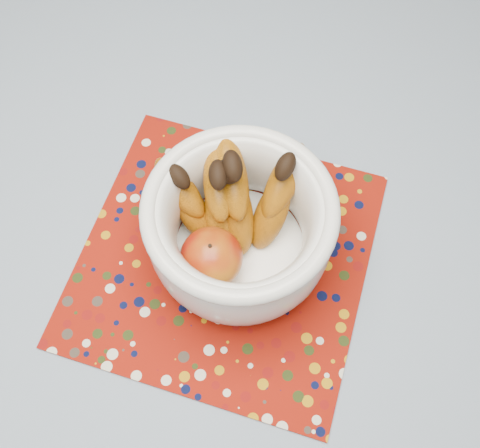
# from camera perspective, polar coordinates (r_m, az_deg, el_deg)

# --- Properties ---
(table) EXTENTS (1.20, 1.20, 0.75)m
(table) POSITION_cam_1_polar(r_m,az_deg,el_deg) (0.90, -6.41, -2.20)
(table) COLOR brown
(table) RESTS_ON ground
(tablecloth) EXTENTS (1.32, 1.32, 0.01)m
(tablecloth) POSITION_cam_1_polar(r_m,az_deg,el_deg) (0.83, -6.97, 0.04)
(tablecloth) COLOR slate
(tablecloth) RESTS_ON table
(placemat) EXTENTS (0.48, 0.48, 0.00)m
(placemat) POSITION_cam_1_polar(r_m,az_deg,el_deg) (0.79, -1.59, -3.41)
(placemat) COLOR maroon
(placemat) RESTS_ON tablecloth
(fruit_bowl) EXTENTS (0.27, 0.25, 0.18)m
(fruit_bowl) POSITION_cam_1_polar(r_m,az_deg,el_deg) (0.72, -0.43, 0.49)
(fruit_bowl) COLOR white
(fruit_bowl) RESTS_ON placemat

